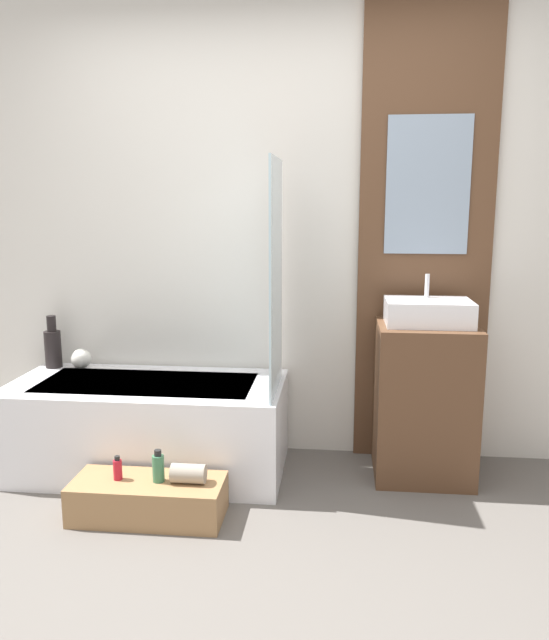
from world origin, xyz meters
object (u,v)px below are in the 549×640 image
object	(u,v)px
bottle_soap_primary	(118,469)
bottle_soap_secondary	(158,467)
sink	(428,312)
vase_tall_dark	(53,346)
bathtub	(149,426)
wooden_step_bench	(148,499)
vase_round_light	(81,359)

from	to	relation	value
bottle_soap_primary	bottle_soap_secondary	size ratio (longest dim) A/B	0.75
sink	bottle_soap_primary	distance (m)	1.74
vase_tall_dark	bottle_soap_primary	bearing A→B (deg)	-49.86
bottle_soap_primary	bathtub	bearing A→B (deg)	91.53
wooden_step_bench	sink	xyz separation A→B (m)	(1.34, 0.62, 0.81)
wooden_step_bench	bottle_soap_primary	size ratio (longest dim) A/B	6.17
wooden_step_bench	bottle_soap_primary	xyz separation A→B (m)	(-0.14, 0.00, 0.14)
vase_round_light	bottle_soap_secondary	bearing A→B (deg)	-48.52
vase_round_light	wooden_step_bench	bearing A→B (deg)	-50.83
sink	bathtub	bearing A→B (deg)	-176.36
sink	bottle_soap_secondary	bearing A→B (deg)	-154.14
wooden_step_bench	bottle_soap_secondary	distance (m)	0.17
wooden_step_bench	bottle_soap_primary	distance (m)	0.20
vase_round_light	bottle_soap_primary	distance (m)	0.96
bathtub	vase_tall_dark	world-z (taller)	vase_tall_dark
bottle_soap_secondary	sink	bearing A→B (deg)	25.86
wooden_step_bench	bottle_soap_secondary	world-z (taller)	bottle_soap_secondary
wooden_step_bench	vase_round_light	size ratio (longest dim) A/B	6.07
bathtub	bottle_soap_primary	bearing A→B (deg)	-88.47
bottle_soap_primary	bottle_soap_secondary	xyz separation A→B (m)	(0.20, 0.00, 0.02)
vase_tall_dark	bottle_soap_primary	distance (m)	1.09
vase_tall_dark	vase_round_light	size ratio (longest dim) A/B	2.65
wooden_step_bench	vase_round_light	distance (m)	1.10
bathtub	vase_tall_dark	bearing A→B (deg)	158.62
bathtub	wooden_step_bench	bearing A→B (deg)	-73.49
bottle_soap_primary	vase_tall_dark	bearing A→B (deg)	130.14
bathtub	wooden_step_bench	world-z (taller)	bathtub
bottle_soap_secondary	bathtub	bearing A→B (deg)	111.68
wooden_step_bench	vase_tall_dark	size ratio (longest dim) A/B	2.30
bottle_soap_primary	sink	bearing A→B (deg)	22.81
vase_round_light	bottle_soap_secondary	size ratio (longest dim) A/B	0.76
vase_round_light	bottle_soap_secondary	distance (m)	1.07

